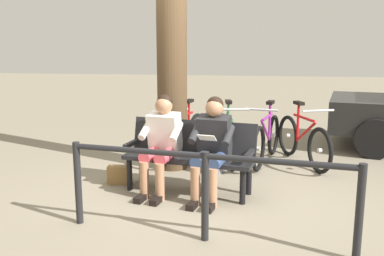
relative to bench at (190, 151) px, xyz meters
The scene contains 12 objects.
ground_plane 0.56m from the bench, 124.56° to the left, with size 40.00×40.00×0.00m, color gray.
bench is the anchor object (origin of this frame).
person_reading 0.40m from the bench, 142.43° to the left, with size 0.54×0.81×1.20m.
person_companion 0.39m from the bench, 16.69° to the left, with size 0.54×0.81×1.20m.
handbag 1.04m from the bench, ahead, with size 0.30×0.14×0.24m, color olive.
tree_trunk 1.66m from the bench, 66.39° to the right, with size 0.43×0.43×3.62m, color #4C3823.
litter_bin 0.85m from the bench, 103.28° to the right, with size 0.37×0.37×0.83m.
bicycle_green 2.10m from the bench, 135.86° to the right, with size 0.71×1.59×0.94m.
bicycle_red 1.75m from the bench, 123.39° to the right, with size 0.57×1.65×0.94m.
bicycle_orange 1.48m from the bench, 105.22° to the right, with size 0.48×1.67×0.94m.
bicycle_blue 1.47m from the bench, 77.21° to the right, with size 0.57×1.64×0.94m.
railing_fence 1.40m from the bench, 104.43° to the left, with size 2.70×0.45×0.85m.
Camera 1 is at (-0.66, 4.84, 1.80)m, focal length 39.83 mm.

